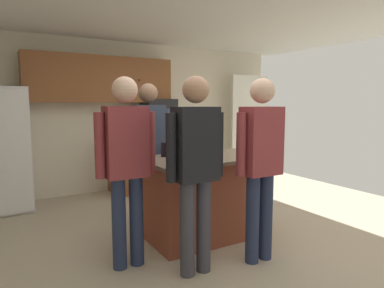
# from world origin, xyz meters

# --- Properties ---
(floor) EXTENTS (7.04, 7.04, 0.00)m
(floor) POSITION_xyz_m (0.00, 0.00, 0.00)
(floor) COLOR #B7A88E
(floor) RESTS_ON ground
(back_wall) EXTENTS (6.40, 0.10, 2.60)m
(back_wall) POSITION_xyz_m (0.00, 2.80, 1.30)
(back_wall) COLOR beige
(back_wall) RESTS_ON ground
(french_door_window_panel) EXTENTS (0.90, 0.06, 2.00)m
(french_door_window_panel) POSITION_xyz_m (2.60, 2.40, 1.10)
(french_door_window_panel) COLOR white
(french_door_window_panel) RESTS_ON ground
(cabinet_run_upper) EXTENTS (2.40, 0.38, 0.75)m
(cabinet_run_upper) POSITION_xyz_m (-0.40, 2.60, 1.93)
(cabinet_run_upper) COLOR brown
(cabinet_run_lower) EXTENTS (1.80, 0.63, 0.90)m
(cabinet_run_lower) POSITION_xyz_m (0.60, 2.48, 0.45)
(cabinet_run_lower) COLOR brown
(cabinet_run_lower) RESTS_ON ground
(microwave_over_range) EXTENTS (0.56, 0.40, 0.32)m
(microwave_over_range) POSITION_xyz_m (0.60, 2.50, 1.45)
(microwave_over_range) COLOR black
(kitchen_island) EXTENTS (1.42, 0.84, 0.94)m
(kitchen_island) POSITION_xyz_m (0.06, 0.11, 0.48)
(kitchen_island) COLOR brown
(kitchen_island) RESTS_ON ground
(person_guest_by_door) EXTENTS (0.57, 0.23, 1.77)m
(person_guest_by_door) POSITION_xyz_m (-0.95, -0.12, 1.03)
(person_guest_by_door) COLOR #232D4C
(person_guest_by_door) RESTS_ON ground
(person_guest_left) EXTENTS (0.57, 0.23, 1.77)m
(person_guest_left) POSITION_xyz_m (0.20, -0.65, 1.03)
(person_guest_left) COLOR #232D4C
(person_guest_left) RESTS_ON ground
(person_guest_right) EXTENTS (0.57, 0.23, 1.78)m
(person_guest_right) POSITION_xyz_m (-0.32, 0.83, 1.04)
(person_guest_right) COLOR #232D4C
(person_guest_right) RESTS_ON ground
(person_elder_center) EXTENTS (0.57, 0.23, 1.77)m
(person_elder_center) POSITION_xyz_m (-0.47, -0.55, 1.03)
(person_elder_center) COLOR #383842
(person_elder_center) RESTS_ON ground
(glass_stout_tall) EXTENTS (0.07, 0.07, 0.14)m
(glass_stout_tall) POSITION_xyz_m (-0.31, 0.06, 1.01)
(glass_stout_tall) COLOR black
(glass_stout_tall) RESTS_ON kitchen_island
(glass_dark_ale) EXTENTS (0.06, 0.06, 0.13)m
(glass_dark_ale) POSITION_xyz_m (-0.19, 0.34, 1.00)
(glass_dark_ale) COLOR black
(glass_dark_ale) RESTS_ON kitchen_island
(glass_short_whisky) EXTENTS (0.07, 0.07, 0.16)m
(glass_short_whisky) POSITION_xyz_m (-0.34, 0.34, 1.02)
(glass_short_whisky) COLOR black
(glass_short_whisky) RESTS_ON kitchen_island
(serving_tray) EXTENTS (0.44, 0.30, 0.04)m
(serving_tray) POSITION_xyz_m (-0.04, 0.13, 0.96)
(serving_tray) COLOR #B7B7BC
(serving_tray) RESTS_ON kitchen_island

